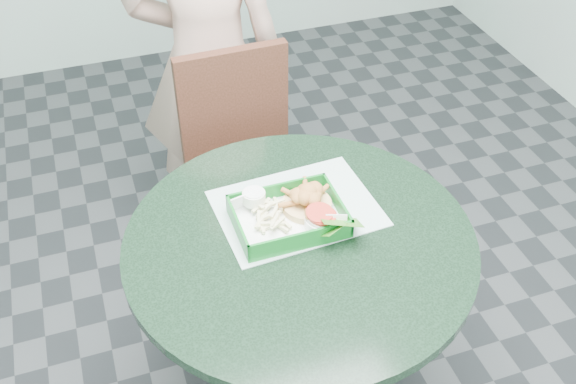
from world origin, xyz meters
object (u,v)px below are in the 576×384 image
object	(u,v)px
cafe_table	(299,287)
crab_sandwich	(307,204)
diner_person	(208,58)
food_basket	(288,225)
dining_chair	(243,164)
sauce_ramekin	(254,202)

from	to	relation	value
cafe_table	crab_sandwich	xyz separation A→B (m)	(0.05, 0.09, 0.22)
diner_person	crab_sandwich	bearing A→B (deg)	108.25
food_basket	crab_sandwich	distance (m)	0.08
cafe_table	diner_person	distance (m)	0.99
dining_chair	food_basket	size ratio (longest dim) A/B	3.29
diner_person	crab_sandwich	size ratio (longest dim) A/B	11.66
diner_person	crab_sandwich	distance (m)	0.88
cafe_table	food_basket	distance (m)	0.20
cafe_table	sauce_ramekin	size ratio (longest dim) A/B	14.83
food_basket	crab_sandwich	xyz separation A→B (m)	(0.06, 0.03, 0.03)
sauce_ramekin	diner_person	bearing A→B (deg)	84.81
cafe_table	diner_person	size ratio (longest dim) A/B	0.59
cafe_table	crab_sandwich	bearing A→B (deg)	59.83
crab_sandwich	dining_chair	bearing A→B (deg)	92.98
food_basket	sauce_ramekin	world-z (taller)	sauce_ramekin
dining_chair	diner_person	xyz separation A→B (m)	(-0.03, 0.32, 0.25)
dining_chair	diner_person	bearing A→B (deg)	93.51
sauce_ramekin	food_basket	bearing A→B (deg)	-49.72
cafe_table	food_basket	xyz separation A→B (m)	(-0.01, 0.06, 0.19)
sauce_ramekin	cafe_table	bearing A→B (deg)	-60.15
diner_person	food_basket	distance (m)	0.91
food_basket	sauce_ramekin	xyz separation A→B (m)	(-0.07, 0.08, 0.03)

